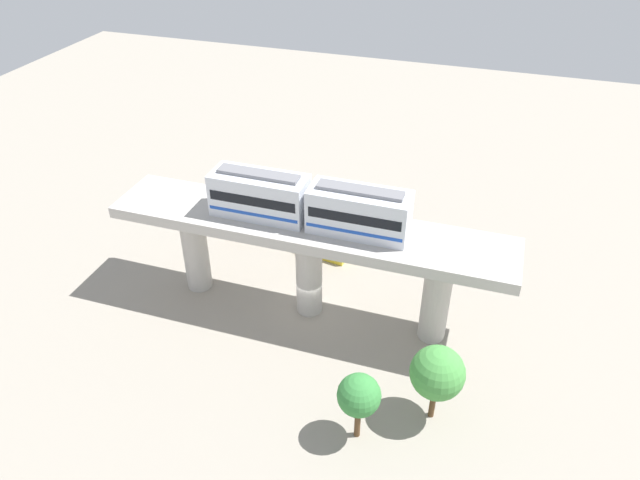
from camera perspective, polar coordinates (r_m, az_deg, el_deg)
name	(u,v)px	position (r m, az deg, el deg)	size (l,w,h in m)	color
ground_plane	(310,309)	(44.52, -1.01, -6.64)	(120.00, 120.00, 0.00)	gray
viaduct	(309,245)	(40.94, -1.10, -0.53)	(5.20, 28.00, 7.70)	#B7B2AA
train	(308,203)	(39.06, -1.14, 3.59)	(2.64, 13.55, 3.24)	silver
parked_car_orange	(250,222)	(53.13, -6.82, 1.74)	(2.28, 4.38, 1.76)	orange
parked_car_white	(383,221)	(53.14, 6.15, 1.80)	(1.80, 4.20, 1.76)	white
parked_car_yellow	(324,246)	(49.60, 0.38, -0.62)	(2.49, 4.45, 1.76)	yellow
tree_near_viaduct	(437,373)	(35.52, 11.27, -12.50)	(3.24, 3.24, 5.34)	brown
tree_mid_lot	(359,396)	(34.20, 3.78, -14.79)	(2.52, 2.52, 4.73)	brown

